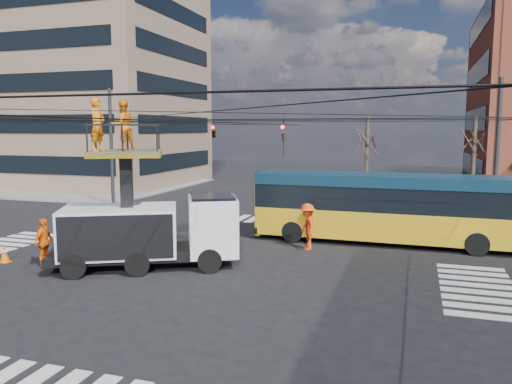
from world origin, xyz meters
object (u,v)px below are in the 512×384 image
object	(u,v)px
traffic_cone	(5,253)
worker_ground	(44,242)
flagger	(307,227)
utility_truck	(149,214)
city_bus	(389,207)

from	to	relation	value
traffic_cone	worker_ground	world-z (taller)	worker_ground
worker_ground	flagger	xyz separation A→B (m)	(9.11, 5.71, 0.09)
utility_truck	city_bus	bearing A→B (deg)	12.21
traffic_cone	worker_ground	bearing A→B (deg)	1.12
utility_truck	city_bus	size ratio (longest dim) A/B	0.59
worker_ground	traffic_cone	bearing A→B (deg)	83.25
worker_ground	flagger	size ratio (longest dim) A/B	0.91
utility_truck	worker_ground	distance (m)	4.26
flagger	traffic_cone	bearing A→B (deg)	-89.85
city_bus	worker_ground	bearing A→B (deg)	-146.37
traffic_cone	flagger	xyz separation A→B (m)	(11.01, 5.75, 0.66)
city_bus	worker_ground	world-z (taller)	city_bus
city_bus	flagger	world-z (taller)	city_bus
worker_ground	flagger	world-z (taller)	flagger
utility_truck	flagger	size ratio (longest dim) A/B	3.56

